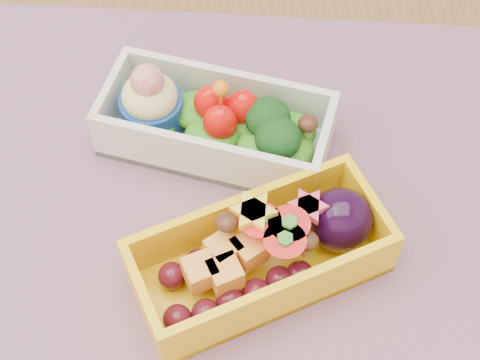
{
  "coord_description": "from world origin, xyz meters",
  "views": [
    {
      "loc": [
        0.03,
        -0.33,
        1.25
      ],
      "look_at": [
        0.03,
        -0.01,
        0.79
      ],
      "focal_mm": 55.29,
      "sensor_mm": 36.0,
      "label": 1
    }
  ],
  "objects_px": {
    "table": "(202,258)",
    "bento_yellow": "(265,253)",
    "placemat": "(231,212)",
    "bento_white": "(215,124)"
  },
  "relations": [
    {
      "from": "table",
      "to": "bento_yellow",
      "type": "xyz_separation_m",
      "value": [
        0.05,
        -0.07,
        0.13
      ]
    },
    {
      "from": "placemat",
      "to": "bento_white",
      "type": "relative_size",
      "value": 2.88
    },
    {
      "from": "table",
      "to": "bento_white",
      "type": "distance_m",
      "value": 0.14
    },
    {
      "from": "placemat",
      "to": "bento_yellow",
      "type": "height_order",
      "value": "bento_yellow"
    },
    {
      "from": "placemat",
      "to": "bento_white",
      "type": "distance_m",
      "value": 0.08
    },
    {
      "from": "table",
      "to": "placemat",
      "type": "height_order",
      "value": "placemat"
    },
    {
      "from": "placemat",
      "to": "bento_yellow",
      "type": "relative_size",
      "value": 2.88
    },
    {
      "from": "table",
      "to": "placemat",
      "type": "xyz_separation_m",
      "value": [
        0.03,
        -0.01,
        0.1
      ]
    },
    {
      "from": "bento_white",
      "to": "table",
      "type": "bearing_deg",
      "value": -87.95
    },
    {
      "from": "bento_white",
      "to": "bento_yellow",
      "type": "xyz_separation_m",
      "value": [
        0.04,
        -0.12,
        0.0
      ]
    }
  ]
}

